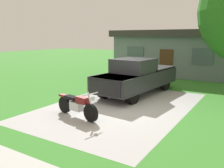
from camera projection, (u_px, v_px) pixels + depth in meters
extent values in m
plane|color=#3C882F|center=(121.00, 106.00, 10.44)|extent=(80.00, 80.00, 0.00)
cube|color=#B4B4B4|center=(121.00, 106.00, 10.44)|extent=(5.51, 8.35, 0.01)
cylinder|color=black|center=(91.00, 113.00, 8.46)|extent=(0.67, 0.25, 0.66)
cylinder|color=black|center=(65.00, 105.00, 9.50)|extent=(0.67, 0.25, 0.66)
cube|color=silver|center=(76.00, 106.00, 8.98)|extent=(0.60, 0.37, 0.32)
cube|color=maroon|center=(82.00, 100.00, 8.69)|extent=(0.56, 0.36, 0.24)
cube|color=black|center=(71.00, 98.00, 9.13)|extent=(0.64, 0.39, 0.12)
cube|color=maroon|center=(64.00, 96.00, 9.43)|extent=(0.51, 0.29, 0.08)
cylinder|color=silver|center=(91.00, 103.00, 8.39)|extent=(0.34, 0.12, 0.77)
cylinder|color=silver|center=(90.00, 94.00, 8.33)|extent=(0.18, 0.69, 0.04)
sphere|color=silver|center=(93.00, 99.00, 8.27)|extent=(0.16, 0.16, 0.16)
cylinder|color=black|center=(132.00, 95.00, 10.78)|extent=(0.37, 0.86, 0.84)
cylinder|color=black|center=(104.00, 90.00, 11.74)|extent=(0.37, 0.86, 0.84)
cylinder|color=black|center=(165.00, 83.00, 13.53)|extent=(0.37, 0.86, 0.84)
cylinder|color=black|center=(140.00, 80.00, 14.49)|extent=(0.37, 0.86, 0.84)
cube|color=#28282D|center=(137.00, 79.00, 12.60)|extent=(2.48, 5.75, 0.80)
cube|color=#28282D|center=(117.00, 78.00, 11.08)|extent=(2.06, 2.06, 0.20)
cube|color=#28282D|center=(134.00, 66.00, 12.14)|extent=(1.96, 2.05, 0.70)
cube|color=#3F4C56|center=(125.00, 69.00, 11.53)|extent=(1.71, 0.31, 0.60)
cube|color=black|center=(151.00, 71.00, 13.77)|extent=(2.10, 2.56, 0.50)
cube|color=black|center=(105.00, 88.00, 10.41)|extent=(1.70, 0.25, 0.64)
cube|color=slate|center=(177.00, 55.00, 19.52)|extent=(9.00, 5.00, 3.00)
cube|color=#383333|center=(178.00, 34.00, 19.18)|extent=(9.60, 5.60, 0.50)
cube|color=#4C2D19|center=(166.00, 64.00, 17.49)|extent=(1.00, 0.08, 2.10)
cube|color=#4C5966|center=(135.00, 54.00, 18.67)|extent=(1.40, 0.06, 1.10)
cube|color=#4C5966|center=(203.00, 56.00, 16.07)|extent=(1.40, 0.06, 1.10)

